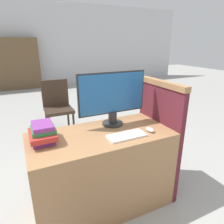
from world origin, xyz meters
TOP-DOWN VIEW (x-y plane):
  - wall_back at (0.00, 6.43)m, footprint 12.00×0.06m
  - desk at (0.00, 0.30)m, footprint 1.22×0.60m
  - carrel_divider at (0.63, 0.31)m, footprint 0.07×0.63m
  - monitor at (0.18, 0.45)m, footprint 0.66×0.20m
  - keyboard at (0.17, 0.16)m, footprint 0.32×0.14m
  - mouse at (0.41, 0.16)m, footprint 0.06×0.10m
  - book_stack at (-0.46, 0.37)m, footprint 0.19×0.27m
  - far_chair at (-0.03, 2.16)m, footprint 0.44×0.44m
  - bookshelf_far at (-0.51, 6.19)m, footprint 1.39×0.32m

SIDE VIEW (x-z plane):
  - desk at x=0.00m, z-range 0.00..0.74m
  - far_chair at x=-0.03m, z-range 0.05..0.94m
  - carrel_divider at x=0.63m, z-range 0.01..1.15m
  - keyboard at x=0.17m, z-range 0.74..0.76m
  - mouse at x=0.41m, z-range 0.74..0.77m
  - book_stack at x=-0.46m, z-range 0.74..0.89m
  - bookshelf_far at x=-0.51m, z-range 0.00..1.63m
  - monitor at x=0.18m, z-range 0.76..1.26m
  - wall_back at x=0.00m, z-range 0.00..2.80m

